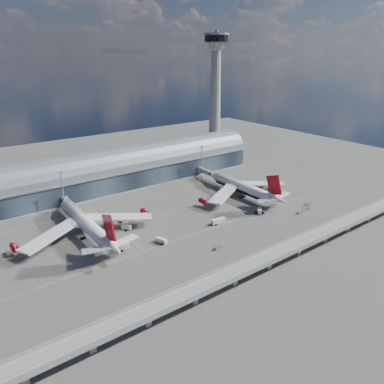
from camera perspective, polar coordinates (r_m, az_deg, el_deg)
ground at (r=203.81m, az=-0.03°, el=-4.93°), size 500.00×500.00×0.00m
taxi_lines at (r=220.31m, az=-3.48°, el=-2.94°), size 200.00×80.12×0.01m
terminal at (r=262.16m, az=-10.30°, el=3.30°), size 200.00×30.00×28.00m
control_tower at (r=303.94m, az=3.55°, el=13.74°), size 19.00×19.00×103.00m
guideway at (r=165.70m, az=11.60°, el=-9.77°), size 220.00×8.50×7.20m
floodlight_mast_left at (r=223.73m, az=-19.07°, el=0.05°), size 3.00×0.70×25.70m
floodlight_mast_right at (r=268.42m, az=1.50°, el=4.55°), size 3.00×0.70×25.70m
airliner_left at (r=195.60m, az=-15.70°, el=-4.79°), size 71.67×75.24×22.99m
airliner_right at (r=242.85m, az=7.79°, el=0.64°), size 66.25×69.22×22.01m
jet_bridge_left at (r=225.82m, az=-17.95°, el=-1.93°), size 4.40×28.00×7.25m
jet_bridge_right at (r=271.23m, az=2.86°, el=2.84°), size 4.40×32.00×7.25m
service_truck_0 at (r=185.02m, az=-4.71°, el=-7.38°), size 3.81×6.30×2.48m
service_truck_1 at (r=181.39m, az=-10.36°, el=-8.20°), size 5.38×2.98×3.00m
service_truck_2 at (r=204.44m, az=4.05°, el=-4.43°), size 8.26×3.07×2.93m
service_truck_3 at (r=220.06m, az=10.25°, el=-2.89°), size 5.41×5.47×2.69m
service_truck_4 at (r=244.90m, az=8.06°, el=-0.25°), size 3.39×5.56×3.01m
service_truck_5 at (r=200.54m, az=-9.96°, el=-5.32°), size 4.50×5.33×2.47m
cargo_train_0 at (r=179.89m, az=4.04°, el=-8.40°), size 4.83×2.76×1.56m
cargo_train_1 at (r=228.24m, az=16.45°, el=-2.69°), size 10.24×3.84×1.69m
cargo_train_2 at (r=235.98m, az=17.29°, el=-2.00°), size 9.57×7.22×1.74m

